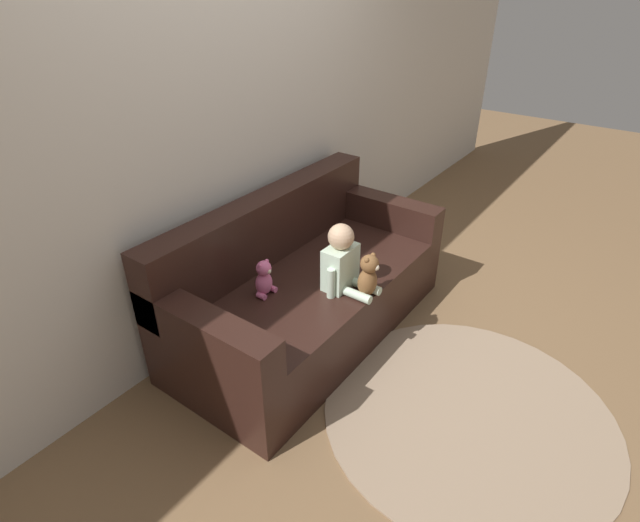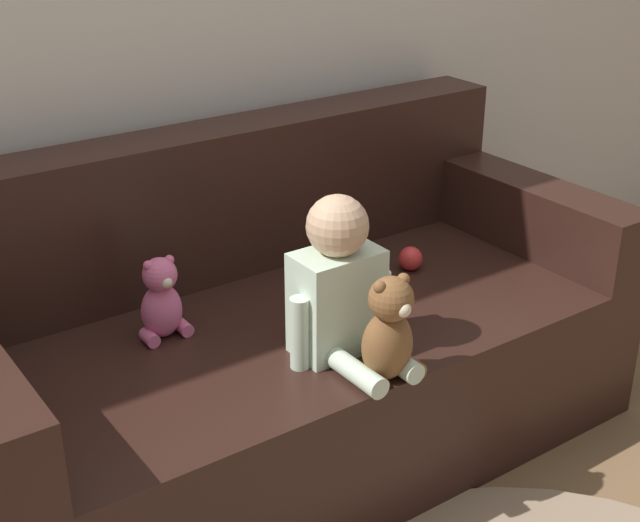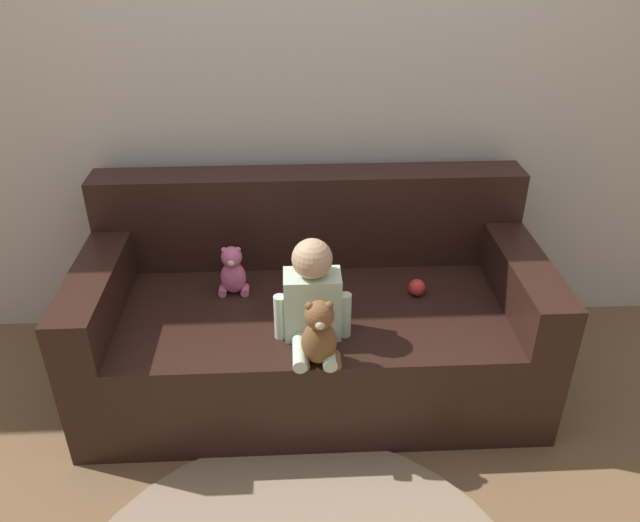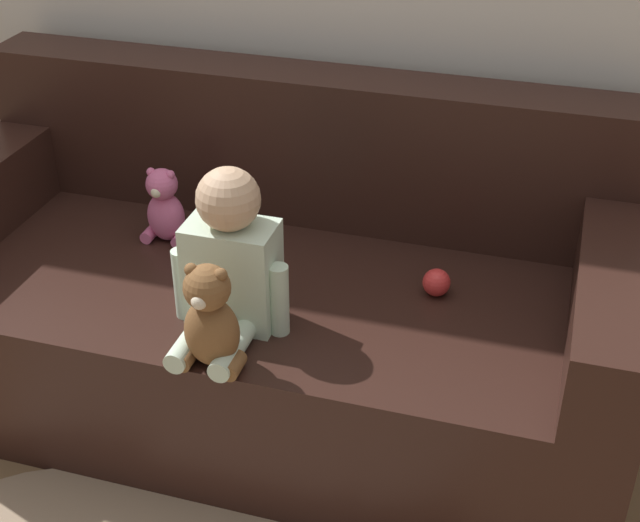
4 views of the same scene
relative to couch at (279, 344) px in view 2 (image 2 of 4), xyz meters
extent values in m
plane|color=brown|center=(0.00, -0.05, -0.29)|extent=(12.00, 12.00, 0.00)
cube|color=black|center=(0.00, -0.05, -0.09)|extent=(1.79, 0.84, 0.41)
cube|color=black|center=(0.00, 0.28, 0.32)|extent=(1.79, 0.18, 0.41)
cube|color=black|center=(0.81, -0.05, 0.22)|extent=(0.16, 0.84, 0.20)
cube|color=silver|center=(-0.01, -0.26, 0.24)|extent=(0.20, 0.13, 0.25)
sphere|color=tan|center=(-0.01, -0.26, 0.43)|extent=(0.14, 0.14, 0.14)
cylinder|color=silver|center=(-0.06, -0.41, 0.14)|extent=(0.05, 0.17, 0.05)
cylinder|color=silver|center=(0.04, -0.41, 0.14)|extent=(0.05, 0.17, 0.05)
cylinder|color=silver|center=(-0.12, -0.28, 0.20)|extent=(0.04, 0.04, 0.17)
cylinder|color=silver|center=(0.11, -0.28, 0.20)|extent=(0.04, 0.04, 0.17)
ellipsoid|color=brown|center=(0.01, -0.43, 0.20)|extent=(0.12, 0.10, 0.16)
sphere|color=brown|center=(0.01, -0.44, 0.32)|extent=(0.10, 0.10, 0.10)
sphere|color=brown|center=(-0.02, -0.44, 0.35)|extent=(0.03, 0.03, 0.03)
sphere|color=brown|center=(0.04, -0.44, 0.35)|extent=(0.03, 0.03, 0.03)
sphere|color=beige|center=(0.01, -0.48, 0.31)|extent=(0.04, 0.04, 0.04)
cylinder|color=brown|center=(-0.05, -0.45, 0.14)|extent=(0.04, 0.06, 0.04)
cylinder|color=brown|center=(0.06, -0.45, 0.14)|extent=(0.04, 0.06, 0.04)
ellipsoid|color=#DB6699|center=(-0.31, 0.03, 0.19)|extent=(0.10, 0.08, 0.14)
sphere|color=#DB6699|center=(-0.31, 0.02, 0.28)|extent=(0.08, 0.08, 0.08)
sphere|color=#DB6699|center=(-0.34, 0.02, 0.31)|extent=(0.02, 0.02, 0.02)
sphere|color=#DB6699|center=(-0.29, 0.02, 0.31)|extent=(0.02, 0.02, 0.02)
sphere|color=beige|center=(-0.31, -0.01, 0.28)|extent=(0.03, 0.03, 0.03)
cylinder|color=#DB6699|center=(-0.36, 0.01, 0.13)|extent=(0.03, 0.05, 0.03)
cylinder|color=#DB6699|center=(-0.27, 0.01, 0.13)|extent=(0.03, 0.05, 0.03)
sphere|color=red|center=(0.42, -0.03, 0.15)|extent=(0.07, 0.07, 0.07)
camera|label=1|loc=(-1.96, -1.55, 1.67)|focal=28.00mm
camera|label=2|loc=(-1.09, -1.73, 1.18)|focal=50.00mm
camera|label=3|loc=(-0.07, -2.11, 1.50)|focal=35.00mm
camera|label=4|loc=(0.67, -1.83, 1.32)|focal=50.00mm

